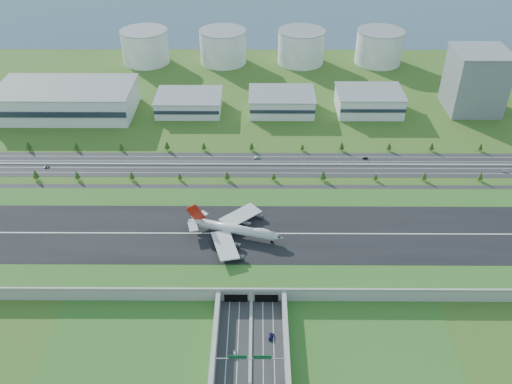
{
  "coord_description": "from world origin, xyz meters",
  "views": [
    {
      "loc": [
        3.75,
        -264.68,
        223.69
      ],
      "look_at": [
        2.28,
        35.0,
        15.66
      ],
      "focal_mm": 38.0,
      "sensor_mm": 36.0,
      "label": 1
    }
  ],
  "objects_px": {
    "car_7": "(256,157)",
    "car_0": "(235,355)",
    "car_4": "(47,167)",
    "car_6": "(506,171)",
    "fuel_tank_a": "(145,47)",
    "office_tower": "(476,81)",
    "car_5": "(365,158)",
    "car_2": "(271,337)",
    "boeing_747": "(235,229)"
  },
  "relations": [
    {
      "from": "fuel_tank_a",
      "to": "car_6",
      "type": "distance_m",
      "value": 386.0
    },
    {
      "from": "car_4",
      "to": "car_6",
      "type": "xyz_separation_m",
      "value": [
        353.15,
        -4.71,
        -0.05
      ]
    },
    {
      "from": "car_5",
      "to": "fuel_tank_a",
      "type": "bearing_deg",
      "value": -140.04
    },
    {
      "from": "car_7",
      "to": "car_0",
      "type": "bearing_deg",
      "value": -19.89
    },
    {
      "from": "office_tower",
      "to": "car_4",
      "type": "relative_size",
      "value": 13.22
    },
    {
      "from": "car_4",
      "to": "car_6",
      "type": "height_order",
      "value": "car_4"
    },
    {
      "from": "car_6",
      "to": "car_7",
      "type": "height_order",
      "value": "car_7"
    },
    {
      "from": "car_0",
      "to": "car_7",
      "type": "distance_m",
      "value": 192.37
    },
    {
      "from": "car_2",
      "to": "car_5",
      "type": "bearing_deg",
      "value": -103.7
    },
    {
      "from": "car_0",
      "to": "car_2",
      "type": "relative_size",
      "value": 0.94
    },
    {
      "from": "fuel_tank_a",
      "to": "car_7",
      "type": "relative_size",
      "value": 9.61
    },
    {
      "from": "office_tower",
      "to": "car_6",
      "type": "height_order",
      "value": "office_tower"
    },
    {
      "from": "car_5",
      "to": "car_7",
      "type": "distance_m",
      "value": 86.4
    },
    {
      "from": "car_4",
      "to": "boeing_747",
      "type": "bearing_deg",
      "value": -142.76
    },
    {
      "from": "office_tower",
      "to": "boeing_747",
      "type": "bearing_deg",
      "value": -136.86
    },
    {
      "from": "office_tower",
      "to": "car_2",
      "type": "relative_size",
      "value": 10.67
    },
    {
      "from": "office_tower",
      "to": "car_6",
      "type": "xyz_separation_m",
      "value": [
        -6.86,
        -110.07,
        -26.72
      ]
    },
    {
      "from": "car_0",
      "to": "car_5",
      "type": "height_order",
      "value": "car_0"
    },
    {
      "from": "car_5",
      "to": "office_tower",
      "type": "bearing_deg",
      "value": 123.82
    },
    {
      "from": "office_tower",
      "to": "fuel_tank_a",
      "type": "xyz_separation_m",
      "value": [
        -320.0,
        115.0,
        -10.0
      ]
    },
    {
      "from": "car_0",
      "to": "car_6",
      "type": "xyz_separation_m",
      "value": [
        200.81,
        172.51,
        -0.16
      ]
    },
    {
      "from": "car_4",
      "to": "car_6",
      "type": "relative_size",
      "value": 0.88
    },
    {
      "from": "car_5",
      "to": "car_7",
      "type": "relative_size",
      "value": 0.8
    },
    {
      "from": "boeing_747",
      "to": "car_0",
      "type": "height_order",
      "value": "boeing_747"
    },
    {
      "from": "office_tower",
      "to": "car_5",
      "type": "distance_m",
      "value": 146.2
    },
    {
      "from": "car_4",
      "to": "car_7",
      "type": "bearing_deg",
      "value": -105.88
    },
    {
      "from": "car_2",
      "to": "office_tower",
      "type": "bearing_deg",
      "value": -115.24
    },
    {
      "from": "car_0",
      "to": "car_6",
      "type": "distance_m",
      "value": 264.74
    },
    {
      "from": "boeing_747",
      "to": "car_2",
      "type": "distance_m",
      "value": 77.66
    },
    {
      "from": "fuel_tank_a",
      "to": "car_2",
      "type": "xyz_separation_m",
      "value": [
        130.82,
        -385.95,
        -16.66
      ]
    },
    {
      "from": "office_tower",
      "to": "car_5",
      "type": "relative_size",
      "value": 13.24
    },
    {
      "from": "car_7",
      "to": "car_4",
      "type": "bearing_deg",
      "value": -101.69
    },
    {
      "from": "fuel_tank_a",
      "to": "car_4",
      "type": "bearing_deg",
      "value": -100.29
    },
    {
      "from": "boeing_747",
      "to": "car_0",
      "type": "xyz_separation_m",
      "value": [
        2.94,
        -85.19,
        -12.61
      ]
    },
    {
      "from": "office_tower",
      "to": "car_7",
      "type": "height_order",
      "value": "office_tower"
    },
    {
      "from": "car_2",
      "to": "car_7",
      "type": "height_order",
      "value": "car_7"
    },
    {
      "from": "car_2",
      "to": "car_4",
      "type": "height_order",
      "value": "car_2"
    },
    {
      "from": "car_2",
      "to": "car_5",
      "type": "distance_m",
      "value": 196.14
    },
    {
      "from": "car_4",
      "to": "car_5",
      "type": "distance_m",
      "value": 249.09
    },
    {
      "from": "fuel_tank_a",
      "to": "car_5",
      "type": "relative_size",
      "value": 12.04
    },
    {
      "from": "car_6",
      "to": "office_tower",
      "type": "bearing_deg",
      "value": 9.63
    },
    {
      "from": "car_4",
      "to": "car_6",
      "type": "bearing_deg",
      "value": -111.89
    },
    {
      "from": "fuel_tank_a",
      "to": "car_0",
      "type": "relative_size",
      "value": 10.34
    },
    {
      "from": "boeing_747",
      "to": "car_2",
      "type": "relative_size",
      "value": 11.93
    },
    {
      "from": "office_tower",
      "to": "fuel_tank_a",
      "type": "distance_m",
      "value": 340.18
    },
    {
      "from": "boeing_747",
      "to": "car_4",
      "type": "height_order",
      "value": "boeing_747"
    },
    {
      "from": "car_0",
      "to": "boeing_747",
      "type": "bearing_deg",
      "value": 83.68
    },
    {
      "from": "boeing_747",
      "to": "car_2",
      "type": "bearing_deg",
      "value": -57.78
    },
    {
      "from": "car_0",
      "to": "car_6",
      "type": "relative_size",
      "value": 1.02
    },
    {
      "from": "office_tower",
      "to": "car_2",
      "type": "height_order",
      "value": "office_tower"
    }
  ]
}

